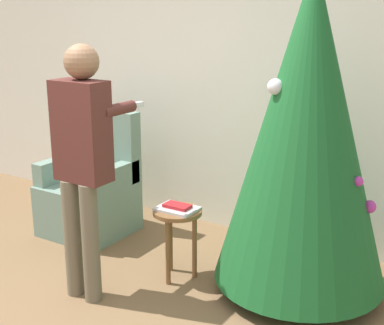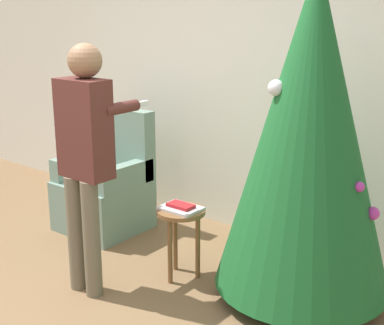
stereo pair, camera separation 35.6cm
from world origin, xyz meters
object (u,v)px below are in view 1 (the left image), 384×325
christmas_tree (306,130)px  armchair (92,192)px  side_stool (177,223)px  person_standing (82,152)px

christmas_tree → armchair: (-1.99, 0.04, -0.81)m
armchair → side_stool: 1.21m
person_standing → side_stool: (0.40, 0.53, -0.61)m
christmas_tree → side_stool: bearing=-160.1°
person_standing → armchair: bearing=131.2°
armchair → person_standing: person_standing is taller
christmas_tree → armchair: christmas_tree is taller
armchair → side_stool: (1.16, -0.34, 0.06)m
person_standing → side_stool: size_ratio=3.23×
christmas_tree → armchair: 2.15m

